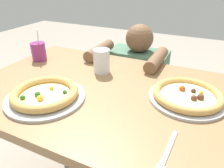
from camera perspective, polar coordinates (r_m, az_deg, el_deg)
name	(u,v)px	position (r m, az deg, el deg)	size (l,w,h in m)	color
dining_table	(98,108)	(1.04, -3.92, -6.50)	(1.16, 0.82, 0.75)	#936D47
pizza_near	(45,95)	(0.91, -17.72, -2.79)	(0.33, 0.33, 0.05)	#B7B7BC
pizza_far	(187,96)	(0.92, 19.77, -3.01)	(0.31, 0.31, 0.04)	#B7B7BC
drink_cup_colored	(39,52)	(1.34, -19.33, 8.34)	(0.08, 0.08, 0.19)	#8C2D72
water_cup_clear	(102,61)	(1.10, -2.85, 6.33)	(0.09, 0.09, 0.13)	silver
fork	(166,154)	(0.66, 14.54, -17.99)	(0.03, 0.20, 0.00)	silver
diner_seated	(136,92)	(1.62, 6.48, -2.29)	(0.44, 0.53, 0.92)	#333847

